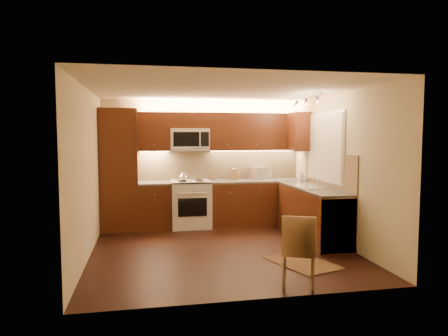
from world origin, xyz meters
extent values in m
cube|color=black|center=(0.00, 0.00, 0.00)|extent=(4.00, 4.00, 0.01)
cube|color=beige|center=(0.00, 0.00, 2.50)|extent=(4.00, 4.00, 0.01)
cube|color=#C3B78E|center=(0.00, 2.00, 1.25)|extent=(4.00, 0.01, 2.50)
cube|color=#C3B78E|center=(0.00, -2.00, 1.25)|extent=(4.00, 0.01, 2.50)
cube|color=#C3B78E|center=(-2.00, 0.00, 1.25)|extent=(0.01, 4.00, 2.50)
cube|color=#C3B78E|center=(2.00, 0.00, 1.25)|extent=(0.01, 4.00, 2.50)
cube|color=#411E0D|center=(-1.65, 1.70, 1.15)|extent=(0.70, 0.60, 2.30)
cube|color=#411E0D|center=(-0.99, 1.70, 0.43)|extent=(0.62, 0.60, 0.86)
cube|color=#373632|center=(-0.99, 1.70, 0.88)|extent=(0.62, 0.60, 0.04)
cube|color=#411E0D|center=(1.04, 1.70, 0.43)|extent=(1.92, 0.60, 0.86)
cube|color=#373632|center=(1.04, 1.70, 0.88)|extent=(1.92, 0.60, 0.04)
cube|color=#411E0D|center=(1.70, 0.40, 0.43)|extent=(0.60, 2.00, 0.86)
cube|color=#373632|center=(1.70, 0.40, 0.88)|extent=(0.60, 2.00, 0.04)
cube|color=silver|center=(1.70, -0.30, 0.43)|extent=(0.58, 0.60, 0.84)
cube|color=tan|center=(0.35, 1.99, 1.20)|extent=(3.30, 0.02, 0.60)
cube|color=tan|center=(1.99, 0.40, 1.20)|extent=(0.02, 2.00, 0.60)
cube|color=#411E0D|center=(-0.99, 1.82, 1.88)|extent=(0.62, 0.35, 0.75)
cube|color=#411E0D|center=(1.04, 1.82, 1.88)|extent=(1.92, 0.35, 0.75)
cube|color=#411E0D|center=(-0.30, 1.82, 2.09)|extent=(0.76, 0.35, 0.31)
cube|color=#411E0D|center=(1.82, 1.40, 1.88)|extent=(0.35, 0.50, 0.75)
cube|color=silver|center=(1.99, 0.55, 1.60)|extent=(0.03, 1.44, 1.24)
cube|color=silver|center=(1.97, 0.55, 1.60)|extent=(0.02, 1.36, 1.16)
cube|color=silver|center=(1.55, 0.40, 2.46)|extent=(0.04, 1.20, 0.03)
cube|color=silver|center=(1.15, 1.84, 1.03)|extent=(0.51, 0.46, 0.25)
cube|color=olive|center=(0.61, 1.82, 1.01)|extent=(0.13, 0.18, 0.23)
cylinder|color=silver|center=(0.22, 1.85, 0.95)|extent=(0.05, 0.05, 0.10)
cylinder|color=brown|center=(0.14, 1.94, 0.95)|extent=(0.05, 0.05, 0.10)
cylinder|color=silver|center=(0.64, 1.83, 0.95)|extent=(0.06, 0.06, 0.09)
cylinder|color=olive|center=(0.72, 1.94, 0.95)|extent=(0.04, 0.04, 0.10)
imported|color=#B4B3B8|center=(1.89, 1.34, 1.00)|extent=(0.11, 0.12, 0.20)
cube|color=black|center=(1.00, -0.90, 0.01)|extent=(0.95, 1.15, 0.01)
camera|label=1|loc=(-1.16, -6.19, 1.80)|focal=32.54mm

